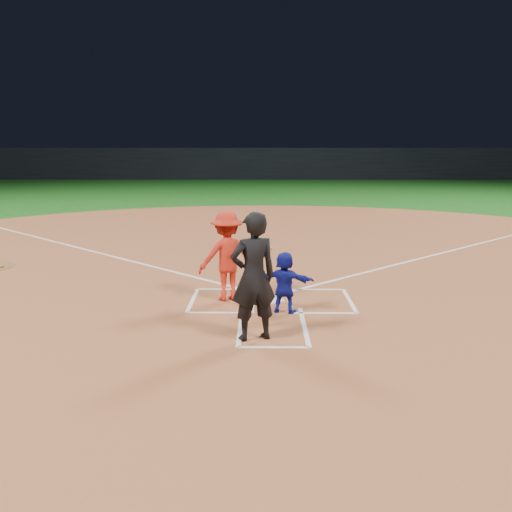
{
  "coord_description": "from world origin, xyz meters",
  "views": [
    {
      "loc": [
        -0.17,
        -11.18,
        3.01
      ],
      "look_at": [
        -0.3,
        -0.4,
        1.0
      ],
      "focal_mm": 40.0,
      "sensor_mm": 36.0,
      "label": 1
    }
  ],
  "objects_px": {
    "catcher": "(285,282)",
    "home_plate": "(271,300)",
    "batter_at_plate": "(227,256)",
    "umpire": "(253,277)"
  },
  "relations": [
    {
      "from": "home_plate",
      "to": "umpire",
      "type": "bearing_deg",
      "value": 82.48
    },
    {
      "from": "umpire",
      "to": "batter_at_plate",
      "type": "xyz_separation_m",
      "value": [
        -0.57,
        2.46,
        -0.13
      ]
    },
    {
      "from": "catcher",
      "to": "home_plate",
      "type": "bearing_deg",
      "value": -58.88
    },
    {
      "from": "home_plate",
      "to": "batter_at_plate",
      "type": "relative_size",
      "value": 0.33
    },
    {
      "from": "catcher",
      "to": "batter_at_plate",
      "type": "distance_m",
      "value": 1.48
    },
    {
      "from": "umpire",
      "to": "batter_at_plate",
      "type": "bearing_deg",
      "value": -97.74
    },
    {
      "from": "catcher",
      "to": "batter_at_plate",
      "type": "xyz_separation_m",
      "value": [
        -1.13,
        0.91,
        0.32
      ]
    },
    {
      "from": "home_plate",
      "to": "umpire",
      "type": "height_order",
      "value": "umpire"
    },
    {
      "from": "home_plate",
      "to": "umpire",
      "type": "relative_size",
      "value": 0.29
    },
    {
      "from": "home_plate",
      "to": "catcher",
      "type": "distance_m",
      "value": 1.06
    }
  ]
}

